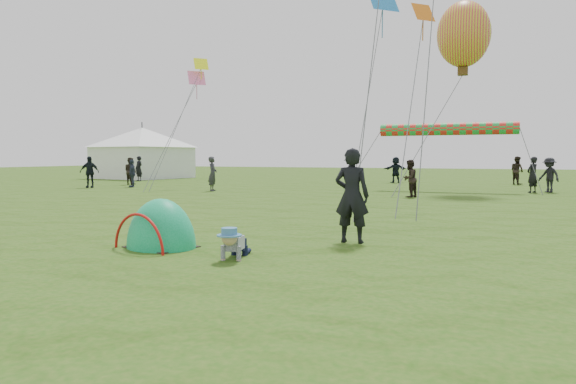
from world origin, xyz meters
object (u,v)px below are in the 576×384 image
at_px(crawling_toddler, 233,242).
at_px(event_marquee, 142,151).
at_px(popup_tent, 161,247).
at_px(balloon_kite, 464,38).
at_px(standing_adult, 352,196).

height_order(crawling_toddler, event_marquee, event_marquee).
distance_m(popup_tent, event_marquee, 33.11).
distance_m(crawling_toddler, event_marquee, 34.65).
bearing_deg(balloon_kite, standing_adult, -93.53).
bearing_deg(standing_adult, popup_tent, 28.30).
xyz_separation_m(standing_adult, balloon_kite, (1.05, 16.97, 6.62)).
relative_size(crawling_toddler, balloon_kite, 0.21).
height_order(popup_tent, balloon_kite, balloon_kite).
relative_size(crawling_toddler, event_marquee, 0.12).
distance_m(event_marquee, balloon_kite, 26.43).
bearing_deg(popup_tent, standing_adult, 44.62).
xyz_separation_m(standing_adult, event_marquee, (-23.88, 23.92, 1.22)).
xyz_separation_m(event_marquee, balloon_kite, (24.92, -6.95, 5.40)).
relative_size(event_marquee, balloon_kite, 1.77).
bearing_deg(crawling_toddler, popup_tent, 154.37).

